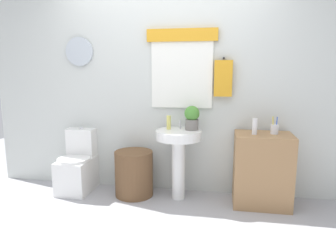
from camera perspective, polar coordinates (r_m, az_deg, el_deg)
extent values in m
plane|color=#A3A3A8|center=(2.91, -4.60, -19.57)|extent=(8.00, 8.00, 0.00)
cube|color=silver|center=(3.65, -0.27, 8.01)|extent=(4.40, 0.10, 2.60)
cube|color=white|center=(3.55, 2.60, 9.54)|extent=(0.70, 0.03, 0.76)
cube|color=gold|center=(3.56, 2.62, 16.61)|extent=(0.80, 0.04, 0.14)
cylinder|color=silver|center=(3.91, -16.20, 13.20)|extent=(0.34, 0.03, 0.34)
cylinder|color=black|center=(3.51, 10.38, 12.33)|extent=(0.02, 0.06, 0.02)
cube|color=gold|center=(3.49, 10.26, 8.73)|extent=(0.20, 0.05, 0.40)
cube|color=white|center=(3.91, -16.61, -8.75)|extent=(0.36, 0.50, 0.40)
cylinder|color=white|center=(3.79, -17.18, -5.96)|extent=(0.38, 0.38, 0.03)
cube|color=white|center=(3.95, -15.79, -2.91)|extent=(0.34, 0.18, 0.34)
cylinder|color=silver|center=(3.92, -15.91, -0.34)|extent=(0.04, 0.04, 0.02)
cylinder|color=brown|center=(3.63, -6.37, -8.78)|extent=(0.44, 0.44, 0.53)
cylinder|color=white|center=(3.50, 1.94, -8.04)|extent=(0.15, 0.15, 0.69)
cylinder|color=white|center=(3.39, 1.98, -1.67)|extent=(0.51, 0.51, 0.10)
cylinder|color=silver|center=(3.49, 2.27, 0.34)|extent=(0.03, 0.03, 0.10)
cube|color=#9E754C|center=(3.48, 17.14, -7.79)|extent=(0.60, 0.44, 0.79)
cylinder|color=#DBD166|center=(3.43, 0.13, 0.66)|extent=(0.05, 0.05, 0.16)
cylinder|color=slate|center=(3.41, 4.46, 0.25)|extent=(0.15, 0.15, 0.12)
sphere|color=#4C8E38|center=(3.39, 4.49, 2.37)|extent=(0.17, 0.17, 0.17)
cylinder|color=white|center=(3.31, 15.87, -0.08)|extent=(0.05, 0.05, 0.17)
cylinder|color=silver|center=(3.40, 19.24, -0.58)|extent=(0.08, 0.08, 0.10)
cylinder|color=blue|center=(3.40, 19.58, 0.16)|extent=(0.01, 0.03, 0.18)
cylinder|color=yellow|center=(3.39, 19.01, 0.15)|extent=(0.02, 0.04, 0.18)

